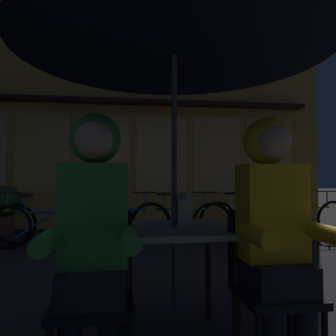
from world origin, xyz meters
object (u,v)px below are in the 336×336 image
cafe_table (174,242)px  patio_umbrella (174,27)px  bicycle_third (120,221)px  chair_right (270,280)px  person_left_hooded (94,220)px  bicycle_fourth (181,221)px  lantern (184,208)px  bicycle_second (45,225)px  person_right_hooded (274,217)px  bicycle_furthest (308,219)px  bicycle_fifth (246,219)px  chair_left (94,288)px  potted_plant (5,205)px

cafe_table → patio_umbrella: size_ratio=0.32×
bicycle_third → chair_right: bearing=-77.4°
person_left_hooded → bicycle_fourth: bearing=73.1°
lantern → bicycle_second: size_ratio=0.14×
person_right_hooded → bicycle_furthest: size_ratio=0.83×
patio_umbrella → bicycle_fifth: 4.17m
cafe_table → bicycle_furthest: 4.36m
lantern → bicycle_second: bearing=116.5°
lantern → person_right_hooded: 0.60m
bicycle_fourth → bicycle_furthest: (2.25, -0.00, 0.00)m
lantern → bicycle_third: bearing=97.2°
chair_left → person_right_hooded: (0.96, -0.06, 0.36)m
chair_left → potted_plant: potted_plant is taller
cafe_table → bicycle_second: (-1.50, 3.14, -0.29)m
lantern → bicycle_fourth: bearing=80.0°
cafe_table → bicycle_fourth: (0.64, 3.25, -0.29)m
cafe_table → bicycle_third: (-0.36, 3.36, -0.29)m
chair_right → person_left_hooded: size_ratio=0.62×
chair_left → bicycle_second: chair_left is taller
chair_right → bicycle_furthest: (2.41, 3.62, -0.14)m
person_left_hooded → bicycle_third: 3.82m
patio_umbrella → person_left_hooded: 1.37m
cafe_table → lantern: (0.06, 0.01, 0.22)m
bicycle_third → bicycle_fourth: size_ratio=1.00×
bicycle_second → bicycle_third: size_ratio=1.01×
bicycle_fourth → person_left_hooded: bearing=-106.9°
patio_umbrella → chair_right: (0.48, -0.37, -1.57)m
bicycle_fifth → bicycle_fourth: bearing=-175.4°
lantern → person_right_hooded: size_ratio=0.17×
bicycle_furthest → bicycle_fifth: bearing=174.9°
bicycle_furthest → potted_plant: (-5.45, 1.35, 0.20)m
person_left_hooded → bicycle_fourth: (1.12, 3.68, -0.50)m
bicycle_third → bicycle_fourth: same height
person_right_hooded → potted_plant: (-3.04, 5.02, -0.30)m
person_right_hooded → chair_left: bearing=176.6°
bicycle_furthest → potted_plant: potted_plant is taller
chair_left → chair_right: size_ratio=1.00×
bicycle_second → bicycle_third: (1.14, 0.22, 0.00)m
chair_left → bicycle_fourth: bearing=72.9°
person_left_hooded → bicycle_fifth: bearing=58.8°
chair_left → bicycle_second: size_ratio=0.52×
chair_left → bicycle_fifth: (2.28, 3.71, -0.14)m
cafe_table → potted_plant: bearing=119.2°
lantern → bicycle_third: lantern is taller
person_left_hooded → bicycle_second: bearing=106.0°
potted_plant → bicycle_second: bearing=-53.8°
bicycle_fifth → cafe_table: bearing=-118.3°
lantern → chair_left: size_ratio=0.27×
chair_right → person_left_hooded: bearing=-176.6°
person_right_hooded → bicycle_fourth: person_right_hooded is taller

